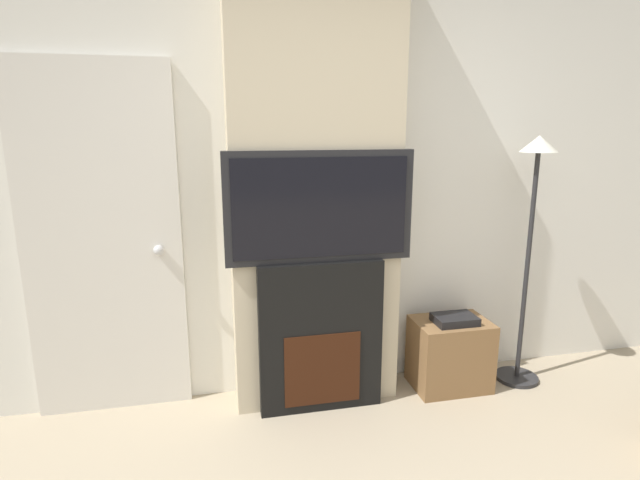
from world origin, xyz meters
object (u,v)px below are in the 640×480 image
Objects in this scene: television at (320,207)px; media_stand at (450,353)px; fireplace at (320,336)px; floor_lamp at (532,222)px.

television is 1.32m from media_stand.
floor_lamp is at bearing 1.17° from fireplace.
fireplace is 0.90m from media_stand.
television is 2.12× the size of media_stand.
floor_lamp is 3.21× the size of media_stand.
fireplace is 0.85× the size of television.
fireplace is 1.81× the size of media_stand.
floor_lamp is 0.97m from media_stand.
television is at bearing -90.00° from fireplace.
floor_lamp is at bearing 1.26° from television.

